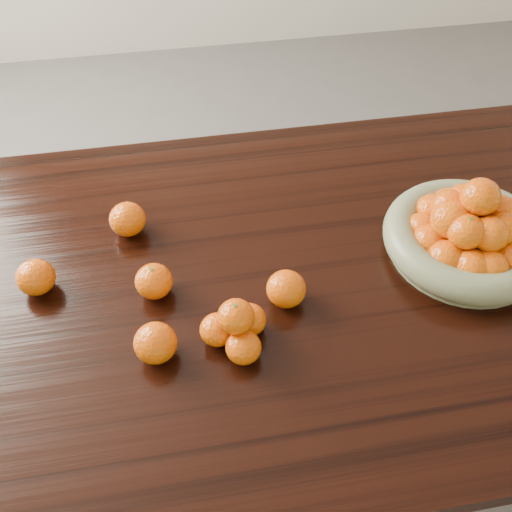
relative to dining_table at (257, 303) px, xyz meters
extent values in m
plane|color=#504E4C|center=(0.00, 0.00, -0.66)|extent=(5.00, 5.00, 0.00)
cube|color=black|center=(0.00, 0.00, 0.07)|extent=(2.00, 1.00, 0.04)
cylinder|color=gray|center=(0.44, -0.01, 0.10)|extent=(0.31, 0.31, 0.02)
torus|color=gray|center=(0.44, -0.01, 0.13)|extent=(0.34, 0.34, 0.07)
ellipsoid|color=#DB5E06|center=(0.52, 0.04, 0.14)|extent=(0.08, 0.08, 0.07)
ellipsoid|color=#DB5E06|center=(0.48, 0.07, 0.14)|extent=(0.08, 0.08, 0.07)
ellipsoid|color=#DB5E06|center=(0.43, 0.08, 0.14)|extent=(0.08, 0.08, 0.07)
ellipsoid|color=#DB5E06|center=(0.39, 0.07, 0.14)|extent=(0.08, 0.08, 0.08)
ellipsoid|color=#DB5E06|center=(0.35, 0.03, 0.14)|extent=(0.07, 0.07, 0.07)
ellipsoid|color=#DB5E06|center=(0.35, -0.01, 0.14)|extent=(0.07, 0.07, 0.07)
ellipsoid|color=#DB5E06|center=(0.36, -0.06, 0.14)|extent=(0.08, 0.08, 0.07)
ellipsoid|color=#DB5E06|center=(0.40, -0.10, 0.14)|extent=(0.08, 0.08, 0.07)
ellipsoid|color=#DB5E06|center=(0.44, -0.10, 0.14)|extent=(0.08, 0.08, 0.07)
ellipsoid|color=#DB5E06|center=(0.49, -0.08, 0.14)|extent=(0.08, 0.08, 0.07)
ellipsoid|color=#DB5E06|center=(0.53, 0.00, 0.14)|extent=(0.07, 0.07, 0.07)
ellipsoid|color=#DB5E06|center=(0.44, -0.01, 0.14)|extent=(0.07, 0.07, 0.07)
ellipsoid|color=#DB5E06|center=(0.47, 0.03, 0.19)|extent=(0.07, 0.07, 0.07)
ellipsoid|color=#DB5E06|center=(0.43, 0.04, 0.19)|extent=(0.07, 0.07, 0.07)
ellipsoid|color=#DB5E06|center=(0.40, 0.03, 0.19)|extent=(0.07, 0.07, 0.07)
ellipsoid|color=#DB5E06|center=(0.39, -0.01, 0.19)|extent=(0.08, 0.08, 0.08)
ellipsoid|color=#DB5E06|center=(0.40, -0.05, 0.19)|extent=(0.07, 0.07, 0.07)
ellipsoid|color=#DB5E06|center=(0.44, -0.06, 0.19)|extent=(0.07, 0.07, 0.07)
ellipsoid|color=#DB5E06|center=(0.48, -0.05, 0.19)|extent=(0.07, 0.07, 0.07)
ellipsoid|color=#DB5E06|center=(0.49, -0.01, 0.19)|extent=(0.07, 0.07, 0.07)
ellipsoid|color=#DB5E06|center=(0.44, 0.00, 0.24)|extent=(0.08, 0.08, 0.07)
ellipsoid|color=#DB5E06|center=(-0.06, -0.19, 0.12)|extent=(0.06, 0.06, 0.06)
ellipsoid|color=#DB5E06|center=(-0.04, -0.13, 0.12)|extent=(0.06, 0.06, 0.06)
ellipsoid|color=#DB5E06|center=(-0.10, -0.14, 0.12)|extent=(0.06, 0.06, 0.06)
ellipsoid|color=#DB5E06|center=(-0.07, -0.15, 0.17)|extent=(0.07, 0.07, 0.06)
ellipsoid|color=#DB5E06|center=(-0.20, -0.01, 0.12)|extent=(0.07, 0.07, 0.07)
ellipsoid|color=#DB5E06|center=(-0.21, -0.15, 0.13)|extent=(0.08, 0.08, 0.07)
ellipsoid|color=#DB5E06|center=(0.04, -0.07, 0.13)|extent=(0.08, 0.08, 0.07)
ellipsoid|color=#DB5E06|center=(-0.43, 0.04, 0.12)|extent=(0.08, 0.08, 0.07)
ellipsoid|color=#DB5E06|center=(-0.25, 0.18, 0.13)|extent=(0.08, 0.08, 0.07)
camera|label=1|loc=(-0.14, -0.75, 0.96)|focal=40.00mm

